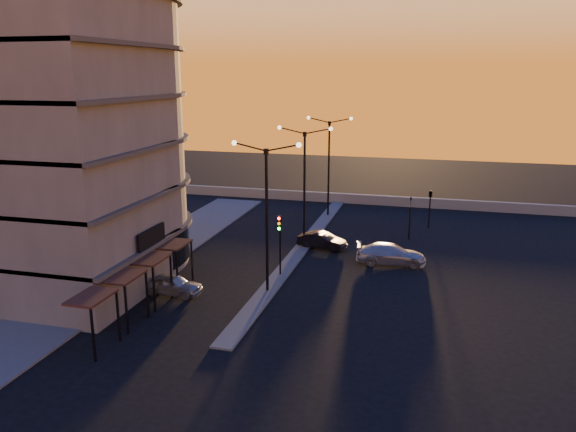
% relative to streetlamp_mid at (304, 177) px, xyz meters
% --- Properties ---
extents(ground, '(120.00, 120.00, 0.00)m').
position_rel_streetlamp_mid_xyz_m(ground, '(0.00, -10.00, -5.59)').
color(ground, black).
rests_on(ground, ground).
extents(sidewalk_west, '(5.00, 40.00, 0.12)m').
position_rel_streetlamp_mid_xyz_m(sidewalk_west, '(-10.50, -6.00, -5.53)').
color(sidewalk_west, '#535351').
rests_on(sidewalk_west, ground).
extents(median, '(1.20, 36.00, 0.12)m').
position_rel_streetlamp_mid_xyz_m(median, '(0.00, 0.00, -5.53)').
color(median, '#535351').
rests_on(median, ground).
extents(parapet, '(44.00, 0.50, 1.00)m').
position_rel_streetlamp_mid_xyz_m(parapet, '(2.00, 16.00, -5.09)').
color(parapet, slate).
rests_on(parapet, ground).
extents(building, '(14.35, 17.08, 25.00)m').
position_rel_streetlamp_mid_xyz_m(building, '(-14.00, -9.97, 6.32)').
color(building, '#646058').
rests_on(building, ground).
extents(streetlamp_near, '(4.32, 0.32, 9.51)m').
position_rel_streetlamp_mid_xyz_m(streetlamp_near, '(0.00, -10.00, 0.00)').
color(streetlamp_near, black).
rests_on(streetlamp_near, ground).
extents(streetlamp_mid, '(4.32, 0.32, 9.51)m').
position_rel_streetlamp_mid_xyz_m(streetlamp_mid, '(0.00, 0.00, 0.00)').
color(streetlamp_mid, black).
rests_on(streetlamp_mid, ground).
extents(streetlamp_far, '(4.32, 0.32, 9.51)m').
position_rel_streetlamp_mid_xyz_m(streetlamp_far, '(0.00, 10.00, 0.00)').
color(streetlamp_far, black).
rests_on(streetlamp_far, ground).
extents(traffic_light_main, '(0.28, 0.44, 4.25)m').
position_rel_streetlamp_mid_xyz_m(traffic_light_main, '(0.00, -7.13, -2.70)').
color(traffic_light_main, black).
rests_on(traffic_light_main, ground).
extents(signal_east_a, '(0.13, 0.16, 3.60)m').
position_rel_streetlamp_mid_xyz_m(signal_east_a, '(8.00, 4.00, -3.66)').
color(signal_east_a, black).
rests_on(signal_east_a, ground).
extents(signal_east_b, '(0.42, 1.99, 3.60)m').
position_rel_streetlamp_mid_xyz_m(signal_east_b, '(9.50, 8.00, -2.49)').
color(signal_east_b, black).
rests_on(signal_east_b, ground).
extents(car_hatchback, '(3.78, 1.55, 1.28)m').
position_rel_streetlamp_mid_xyz_m(car_hatchback, '(-5.62, -11.92, -4.95)').
color(car_hatchback, '#9B9DA2').
rests_on(car_hatchback, ground).
extents(car_sedan, '(4.03, 2.09, 1.26)m').
position_rel_streetlamp_mid_xyz_m(car_sedan, '(1.50, -0.26, -4.96)').
color(car_sedan, black).
rests_on(car_sedan, ground).
extents(car_wagon, '(5.18, 2.55, 1.45)m').
position_rel_streetlamp_mid_xyz_m(car_wagon, '(7.07, -2.56, -4.87)').
color(car_wagon, '#AEB0B6').
rests_on(car_wagon, ground).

